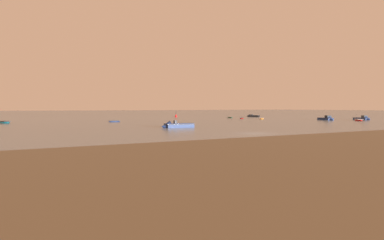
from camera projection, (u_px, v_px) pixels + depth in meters
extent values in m
plane|color=slate|center=(254.00, 133.00, 45.97)|extent=(800.00, 800.00, 0.00)
ellipsoid|color=red|center=(242.00, 118.00, 106.27)|extent=(3.04, 2.94, 0.50)
cube|color=#33383F|center=(242.00, 118.00, 106.26)|extent=(2.84, 2.75, 0.07)
cube|color=#33383F|center=(242.00, 118.00, 106.26)|extent=(0.81, 0.84, 0.05)
cube|color=navy|center=(179.00, 126.00, 59.68)|extent=(5.30, 2.51, 1.01)
cone|color=navy|center=(165.00, 126.00, 58.58)|extent=(1.76, 2.15, 2.04)
cube|color=black|center=(179.00, 124.00, 59.64)|extent=(5.42, 2.56, 0.11)
cube|color=black|center=(175.00, 122.00, 59.33)|extent=(0.50, 0.71, 0.56)
cube|color=black|center=(192.00, 125.00, 60.71)|extent=(0.34, 0.43, 0.72)
ellipsoid|color=red|center=(359.00, 120.00, 90.06)|extent=(3.75, 4.25, 0.67)
cube|color=silver|center=(359.00, 119.00, 90.05)|extent=(3.52, 3.96, 0.09)
cube|color=silver|center=(359.00, 120.00, 90.06)|extent=(1.20, 1.01, 0.07)
cube|color=navy|center=(325.00, 119.00, 95.34)|extent=(2.78, 4.97, 0.92)
cone|color=navy|center=(331.00, 120.00, 93.01)|extent=(2.09, 1.78, 1.85)
cube|color=black|center=(325.00, 118.00, 95.28)|extent=(2.84, 5.09, 0.10)
cube|color=black|center=(328.00, 117.00, 94.25)|extent=(1.64, 1.38, 0.72)
cube|color=#384751|center=(329.00, 116.00, 93.71)|extent=(1.43, 0.51, 0.57)
cube|color=black|center=(320.00, 119.00, 97.52)|extent=(0.42, 0.35, 0.66)
ellipsoid|color=#197084|center=(5.00, 123.00, 76.16)|extent=(3.06, 4.76, 0.71)
cube|color=#33383F|center=(5.00, 121.00, 76.15)|extent=(2.90, 4.41, 0.09)
cube|color=#33383F|center=(5.00, 122.00, 76.16)|extent=(1.40, 0.76, 0.07)
ellipsoid|color=navy|center=(114.00, 121.00, 83.10)|extent=(3.07, 1.32, 0.47)
cube|color=#33383F|center=(114.00, 121.00, 83.09)|extent=(2.83, 1.28, 0.06)
cube|color=#33383F|center=(114.00, 121.00, 83.09)|extent=(0.28, 0.93, 0.05)
ellipsoid|color=#23602D|center=(230.00, 118.00, 114.90)|extent=(1.27, 3.01, 0.46)
cube|color=#33383F|center=(230.00, 117.00, 114.89)|extent=(1.22, 2.77, 0.06)
cube|color=#33383F|center=(230.00, 117.00, 114.89)|extent=(0.92, 0.27, 0.05)
cube|color=navy|center=(361.00, 119.00, 97.43)|extent=(2.38, 4.65, 0.88)
cone|color=navy|center=(368.00, 119.00, 95.27)|extent=(1.92, 1.60, 1.76)
cube|color=#33383F|center=(361.00, 118.00, 97.37)|extent=(2.43, 4.76, 0.10)
cube|color=#33383F|center=(364.00, 117.00, 96.41)|extent=(1.51, 1.23, 0.68)
cube|color=#384751|center=(366.00, 116.00, 95.91)|extent=(1.35, 0.40, 0.54)
cube|color=black|center=(355.00, 118.00, 99.46)|extent=(0.38, 0.31, 0.62)
ellipsoid|color=orange|center=(262.00, 119.00, 102.90)|extent=(3.49, 3.37, 0.57)
cube|color=silver|center=(262.00, 118.00, 102.89)|extent=(3.26, 3.15, 0.08)
cube|color=silver|center=(262.00, 118.00, 102.89)|extent=(0.93, 0.97, 0.06)
cube|color=black|center=(254.00, 116.00, 128.64)|extent=(3.65, 4.75, 0.87)
cone|color=black|center=(248.00, 116.00, 129.93)|extent=(2.18, 2.02, 1.74)
cube|color=#33383F|center=(254.00, 115.00, 128.66)|extent=(3.73, 4.86, 0.10)
cube|color=#33383F|center=(252.00, 115.00, 129.00)|extent=(0.69, 0.61, 0.48)
cube|color=black|center=(259.00, 116.00, 127.43)|extent=(0.43, 0.40, 0.62)
cylinder|color=red|center=(176.00, 117.00, 124.68)|extent=(0.90, 0.90, 0.70)
cone|color=red|center=(176.00, 115.00, 124.65)|extent=(0.72, 0.72, 0.70)
cylinder|color=black|center=(176.00, 113.00, 124.62)|extent=(0.10, 0.10, 0.90)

